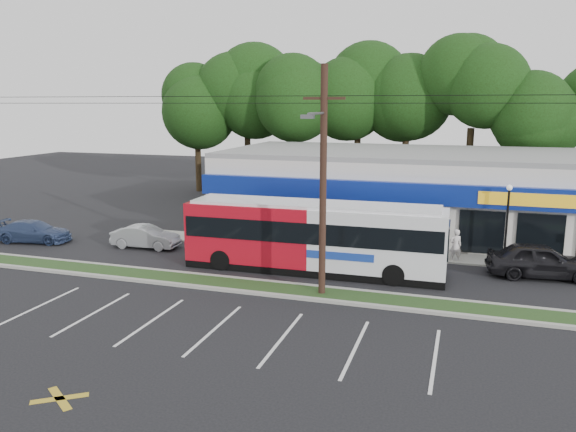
{
  "coord_description": "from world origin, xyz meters",
  "views": [
    {
      "loc": [
        8.85,
        -22.14,
        8.39
      ],
      "look_at": [
        0.14,
        5.0,
        2.66
      ],
      "focal_mm": 35.0,
      "sensor_mm": 36.0,
      "label": 1
    }
  ],
  "objects_px": {
    "lamp_post": "(507,215)",
    "pedestrian_a": "(455,246)",
    "car_blue": "(34,231)",
    "pedestrian_b": "(364,239)",
    "metrobus": "(314,235)",
    "utility_pole": "(319,174)",
    "car_silver": "(146,237)",
    "car_dark": "(540,260)"
  },
  "relations": [
    {
      "from": "car_blue",
      "to": "pedestrian_a",
      "type": "height_order",
      "value": "pedestrian_a"
    },
    {
      "from": "utility_pole",
      "to": "metrobus",
      "type": "xyz_separation_m",
      "value": [
        -1.17,
        3.57,
        -3.54
      ]
    },
    {
      "from": "car_silver",
      "to": "car_blue",
      "type": "bearing_deg",
      "value": 93.13
    },
    {
      "from": "utility_pole",
      "to": "pedestrian_a",
      "type": "xyz_separation_m",
      "value": [
        5.67,
        7.44,
        -4.51
      ]
    },
    {
      "from": "car_silver",
      "to": "car_blue",
      "type": "height_order",
      "value": "car_blue"
    },
    {
      "from": "car_blue",
      "to": "pedestrian_a",
      "type": "bearing_deg",
      "value": -92.44
    },
    {
      "from": "car_blue",
      "to": "pedestrian_b",
      "type": "bearing_deg",
      "value": -90.21
    },
    {
      "from": "car_silver",
      "to": "pedestrian_a",
      "type": "distance_m",
      "value": 17.67
    },
    {
      "from": "car_dark",
      "to": "car_silver",
      "type": "bearing_deg",
      "value": 85.98
    },
    {
      "from": "utility_pole",
      "to": "car_silver",
      "type": "height_order",
      "value": "utility_pole"
    },
    {
      "from": "metrobus",
      "to": "car_silver",
      "type": "bearing_deg",
      "value": 171.3
    },
    {
      "from": "metrobus",
      "to": "car_dark",
      "type": "bearing_deg",
      "value": 10.93
    },
    {
      "from": "metrobus",
      "to": "pedestrian_b",
      "type": "relative_size",
      "value": 7.46
    },
    {
      "from": "lamp_post",
      "to": "car_blue",
      "type": "bearing_deg",
      "value": -172.26
    },
    {
      "from": "car_silver",
      "to": "metrobus",
      "type": "bearing_deg",
      "value": -101.1
    },
    {
      "from": "lamp_post",
      "to": "car_silver",
      "type": "distance_m",
      "value": 20.3
    },
    {
      "from": "pedestrian_a",
      "to": "pedestrian_b",
      "type": "bearing_deg",
      "value": -23.96
    },
    {
      "from": "pedestrian_a",
      "to": "car_dark",
      "type": "bearing_deg",
      "value": 136.44
    },
    {
      "from": "metrobus",
      "to": "pedestrian_b",
      "type": "distance_m",
      "value": 4.52
    },
    {
      "from": "lamp_post",
      "to": "utility_pole",
      "type": "bearing_deg",
      "value": -136.05
    },
    {
      "from": "pedestrian_a",
      "to": "pedestrian_b",
      "type": "distance_m",
      "value": 4.98
    },
    {
      "from": "utility_pole",
      "to": "car_dark",
      "type": "relative_size",
      "value": 9.94
    },
    {
      "from": "lamp_post",
      "to": "car_dark",
      "type": "distance_m",
      "value": 3.1
    },
    {
      "from": "lamp_post",
      "to": "pedestrian_a",
      "type": "height_order",
      "value": "lamp_post"
    },
    {
      "from": "metrobus",
      "to": "car_silver",
      "type": "height_order",
      "value": "metrobus"
    },
    {
      "from": "metrobus",
      "to": "car_blue",
      "type": "bearing_deg",
      "value": 177.09
    },
    {
      "from": "lamp_post",
      "to": "metrobus",
      "type": "xyz_separation_m",
      "value": [
        -9.34,
        -4.3,
        -0.8
      ]
    },
    {
      "from": "metrobus",
      "to": "car_dark",
      "type": "relative_size",
      "value": 2.62
    },
    {
      "from": "utility_pole",
      "to": "car_silver",
      "type": "distance_m",
      "value": 13.7
    },
    {
      "from": "metrobus",
      "to": "pedestrian_a",
      "type": "distance_m",
      "value": 7.91
    },
    {
      "from": "car_dark",
      "to": "pedestrian_a",
      "type": "height_order",
      "value": "pedestrian_a"
    },
    {
      "from": "lamp_post",
      "to": "pedestrian_a",
      "type": "bearing_deg",
      "value": -170.14
    },
    {
      "from": "car_dark",
      "to": "car_silver",
      "type": "relative_size",
      "value": 1.25
    },
    {
      "from": "car_dark",
      "to": "car_blue",
      "type": "bearing_deg",
      "value": 87.07
    },
    {
      "from": "utility_pole",
      "to": "lamp_post",
      "type": "xyz_separation_m",
      "value": [
        8.17,
        7.87,
        -2.74
      ]
    },
    {
      "from": "utility_pole",
      "to": "pedestrian_a",
      "type": "height_order",
      "value": "utility_pole"
    },
    {
      "from": "utility_pole",
      "to": "lamp_post",
      "type": "relative_size",
      "value": 11.76
    },
    {
      "from": "utility_pole",
      "to": "lamp_post",
      "type": "bearing_deg",
      "value": 43.95
    },
    {
      "from": "car_dark",
      "to": "lamp_post",
      "type": "bearing_deg",
      "value": 31.19
    },
    {
      "from": "utility_pole",
      "to": "lamp_post",
      "type": "height_order",
      "value": "utility_pole"
    },
    {
      "from": "lamp_post",
      "to": "pedestrian_b",
      "type": "bearing_deg",
      "value": -177.7
    },
    {
      "from": "pedestrian_a",
      "to": "utility_pole",
      "type": "bearing_deg",
      "value": 30.3
    }
  ]
}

